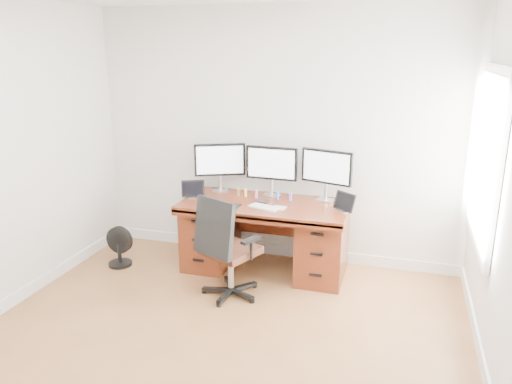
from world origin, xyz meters
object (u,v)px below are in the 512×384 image
(office_chair, at_px, (227,264))
(monitor_center, at_px, (272,165))
(desk, at_px, (265,234))
(floor_fan, at_px, (119,247))
(keyboard, at_px, (264,207))

(office_chair, relative_size, monitor_center, 1.81)
(desk, height_order, floor_fan, desk)
(desk, distance_m, office_chair, 0.70)
(floor_fan, bearing_deg, desk, 16.66)
(office_chair, height_order, keyboard, office_chair)
(desk, bearing_deg, floor_fan, -167.05)
(office_chair, distance_m, keyboard, 0.68)
(monitor_center, relative_size, keyboard, 1.78)
(office_chair, distance_m, floor_fan, 1.40)
(desk, relative_size, office_chair, 1.71)
(office_chair, distance_m, monitor_center, 1.20)
(desk, distance_m, keyboard, 0.40)
(office_chair, bearing_deg, desk, 99.08)
(desk, relative_size, keyboard, 5.48)
(office_chair, bearing_deg, monitor_center, 102.81)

